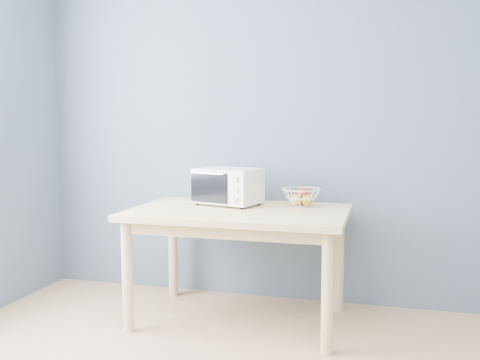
# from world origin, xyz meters

# --- Properties ---
(room) EXTENTS (4.01, 4.51, 2.61)m
(room) POSITION_xyz_m (0.00, 0.00, 1.30)
(room) COLOR tan
(room) RESTS_ON ground
(dining_table) EXTENTS (1.40, 0.90, 0.75)m
(dining_table) POSITION_xyz_m (-0.30, 1.70, 0.65)
(dining_table) COLOR #E3CA88
(dining_table) RESTS_ON ground
(toaster_oven) EXTENTS (0.49, 0.40, 0.25)m
(toaster_oven) POSITION_xyz_m (-0.44, 1.87, 0.88)
(toaster_oven) COLOR white
(toaster_oven) RESTS_ON dining_table
(fruit_basket) EXTENTS (0.28, 0.28, 0.13)m
(fruit_basket) POSITION_xyz_m (0.07, 1.93, 0.81)
(fruit_basket) COLOR white
(fruit_basket) RESTS_ON dining_table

